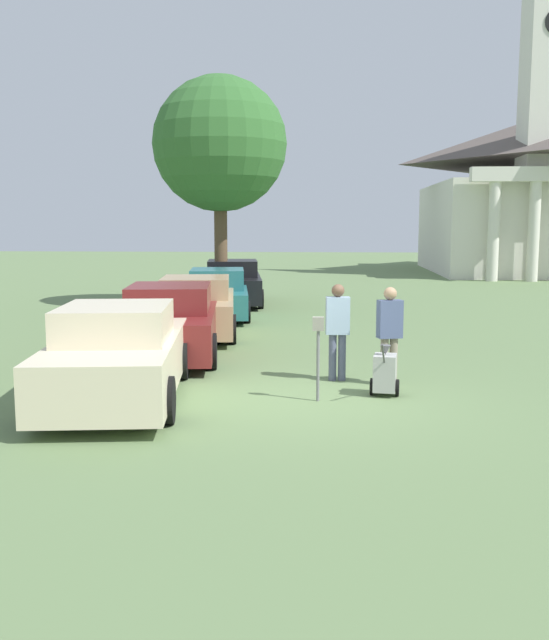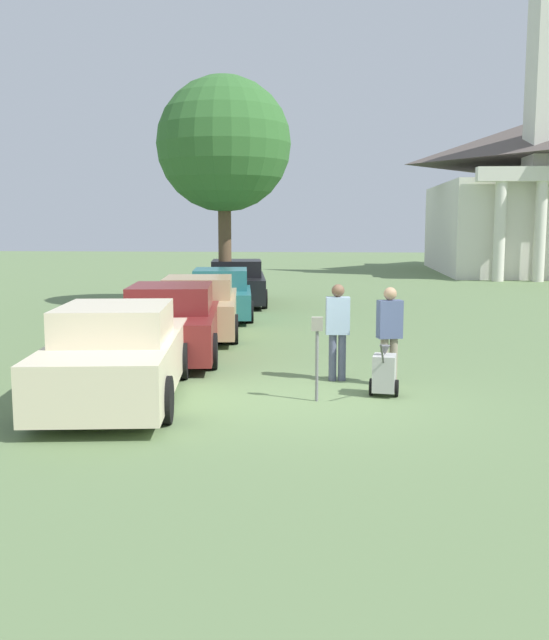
# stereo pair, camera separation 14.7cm
# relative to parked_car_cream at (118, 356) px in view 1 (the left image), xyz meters

# --- Properties ---
(ground_plane) EXTENTS (120.00, 120.00, 0.00)m
(ground_plane) POSITION_rel_parked_car_cream_xyz_m (3.12, 0.33, -0.72)
(ground_plane) COLOR #607A4C
(parked_car_cream) EXTENTS (2.46, 4.93, 1.55)m
(parked_car_cream) POSITION_rel_parked_car_cream_xyz_m (0.00, 0.00, 0.00)
(parked_car_cream) COLOR beige
(parked_car_cream) RESTS_ON ground_plane
(parked_car_maroon) EXTENTS (2.49, 5.05, 1.54)m
(parked_car_maroon) POSITION_rel_parked_car_cream_xyz_m (0.00, 3.87, -0.00)
(parked_car_maroon) COLOR maroon
(parked_car_maroon) RESTS_ON ground_plane
(parked_car_tan) EXTENTS (2.50, 5.10, 1.49)m
(parked_car_tan) POSITION_rel_parked_car_cream_xyz_m (0.00, 6.86, -0.02)
(parked_car_tan) COLOR tan
(parked_car_tan) RESTS_ON ground_plane
(parked_car_teal) EXTENTS (2.39, 5.02, 1.47)m
(parked_car_teal) POSITION_rel_parked_car_cream_xyz_m (0.00, 10.41, -0.05)
(parked_car_teal) COLOR #23666B
(parked_car_teal) RESTS_ON ground_plane
(parked_car_black) EXTENTS (2.53, 5.05, 1.55)m
(parked_car_black) POSITION_rel_parked_car_cream_xyz_m (0.00, 13.89, -0.01)
(parked_car_black) COLOR black
(parked_car_black) RESTS_ON ground_plane
(parking_meter) EXTENTS (0.18, 0.09, 1.36)m
(parking_meter) POSITION_rel_parked_car_cream_xyz_m (3.19, 0.17, 0.23)
(parking_meter) COLOR slate
(parking_meter) RESTS_ON ground_plane
(person_worker) EXTENTS (0.44, 0.25, 1.75)m
(person_worker) POSITION_rel_parked_car_cream_xyz_m (3.52, 1.72, 0.28)
(person_worker) COLOR #515670
(person_worker) RESTS_ON ground_plane
(person_supervisor) EXTENTS (0.46, 0.33, 1.73)m
(person_supervisor) POSITION_rel_parked_car_cream_xyz_m (4.42, 1.42, 0.27)
(person_supervisor) COLOR gray
(person_supervisor) RESTS_ON ground_plane
(equipment_cart) EXTENTS (0.51, 1.00, 1.00)m
(equipment_cart) POSITION_rel_parked_car_cream_xyz_m (4.29, 0.62, -0.33)
(equipment_cart) COLOR #B2B2AD
(equipment_cart) RESTS_ON ground_plane
(church) EXTENTS (9.82, 14.12, 19.79)m
(church) POSITION_rel_parked_car_cream_xyz_m (14.34, 31.51, 4.09)
(church) COLOR silver
(church) RESTS_ON ground_plane
(shade_tree) EXTENTS (4.47, 4.47, 7.68)m
(shade_tree) POSITION_rel_parked_car_cream_xyz_m (-0.27, 13.02, 4.69)
(shade_tree) COLOR brown
(shade_tree) RESTS_ON ground_plane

